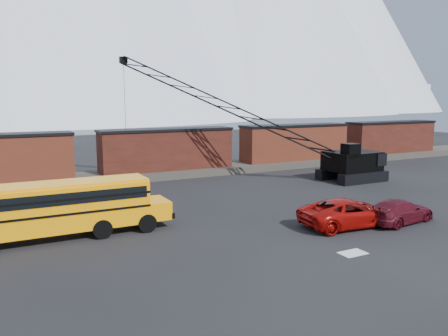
# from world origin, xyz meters

# --- Properties ---
(ground) EXTENTS (160.00, 160.00, 0.00)m
(ground) POSITION_xyz_m (0.00, 0.00, 0.00)
(ground) COLOR black
(ground) RESTS_ON ground
(gravel_berm) EXTENTS (120.00, 5.00, 0.70)m
(gravel_berm) POSITION_xyz_m (0.00, 22.00, 0.35)
(gravel_berm) COLOR #46433A
(gravel_berm) RESTS_ON ground
(boxcar_mid) EXTENTS (13.70, 3.10, 4.17)m
(boxcar_mid) POSITION_xyz_m (0.00, 22.00, 2.76)
(boxcar_mid) COLOR #4D1B15
(boxcar_mid) RESTS_ON gravel_berm
(boxcar_east_near) EXTENTS (13.70, 3.10, 4.17)m
(boxcar_east_near) POSITION_xyz_m (16.00, 22.00, 2.76)
(boxcar_east_near) COLOR #4C2115
(boxcar_east_near) RESTS_ON gravel_berm
(boxcar_east_far) EXTENTS (13.70, 3.10, 4.17)m
(boxcar_east_far) POSITION_xyz_m (32.00, 22.00, 2.76)
(boxcar_east_far) COLOR #4D1B15
(boxcar_east_far) RESTS_ON gravel_berm
(snow_patch) EXTENTS (1.40, 0.90, 0.02)m
(snow_patch) POSITION_xyz_m (0.50, -4.00, 0.01)
(snow_patch) COLOR silver
(snow_patch) RESTS_ON ground
(school_bus) EXTENTS (11.65, 2.65, 3.19)m
(school_bus) POSITION_xyz_m (-12.17, 5.44, 1.79)
(school_bus) COLOR #FC9905
(school_bus) RESTS_ON ground
(red_pickup) EXTENTS (6.43, 3.41, 1.72)m
(red_pickup) POSITION_xyz_m (3.68, -0.22, 0.86)
(red_pickup) COLOR #9E0B07
(red_pickup) RESTS_ON ground
(maroon_suv) EXTENTS (5.42, 2.74, 1.51)m
(maroon_suv) POSITION_xyz_m (7.11, -1.14, 0.76)
(maroon_suv) COLOR #4D0D19
(maroon_suv) RESTS_ON ground
(crawler_crane) EXTENTS (22.53, 12.84, 11.92)m
(crawler_crane) POSITION_xyz_m (4.56, 16.59, 6.88)
(crawler_crane) COLOR black
(crawler_crane) RESTS_ON ground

